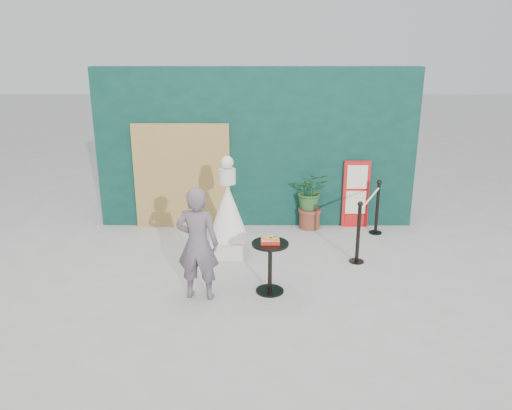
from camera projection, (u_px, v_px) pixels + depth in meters
name	position (u px, v px, depth m)	size (l,w,h in m)	color
ground	(256.00, 300.00, 6.90)	(60.00, 60.00, 0.00)	#ADAAA5
back_wall	(256.00, 148.00, 9.43)	(6.00, 0.30, 3.00)	#0A2F27
bamboo_fence	(182.00, 177.00, 9.39)	(1.80, 0.08, 2.00)	tan
woman	(198.00, 244.00, 6.75)	(0.58, 0.38, 1.60)	#655762
menu_board	(356.00, 194.00, 9.50)	(0.50, 0.07, 1.30)	red
statue	(228.00, 216.00, 8.20)	(0.66, 0.66, 1.69)	silver
cafe_table	(270.00, 259.00, 6.99)	(0.52, 0.52, 0.75)	black
food_basket	(270.00, 240.00, 6.91)	(0.26, 0.19, 0.11)	red
planter	(310.00, 196.00, 9.43)	(0.65, 0.57, 1.11)	brown
stanchion_barrier	(368.00, 220.00, 8.58)	(0.84, 1.54, 1.03)	black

